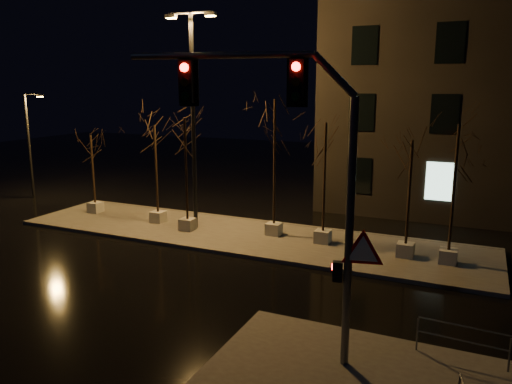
% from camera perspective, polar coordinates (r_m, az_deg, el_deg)
% --- Properties ---
extents(ground, '(90.00, 90.00, 0.00)m').
position_cam_1_polar(ground, '(18.21, -10.10, -10.16)').
color(ground, black).
rests_on(ground, ground).
extents(median, '(22.00, 5.00, 0.15)m').
position_cam_1_polar(median, '(23.07, -1.68, -4.98)').
color(median, '#4D4A45').
rests_on(median, ground).
extents(tree_0, '(1.80, 1.80, 4.27)m').
position_cam_1_polar(tree_0, '(27.70, -18.27, 4.31)').
color(tree_0, '#B3B2A7').
rests_on(tree_0, median).
extents(tree_1, '(1.80, 1.80, 4.96)m').
position_cam_1_polar(tree_1, '(24.77, -11.44, 5.05)').
color(tree_1, '#B3B2A7').
rests_on(tree_1, median).
extents(tree_2, '(1.80, 1.80, 5.42)m').
position_cam_1_polar(tree_2, '(23.08, -8.08, 5.54)').
color(tree_2, '#B3B2A7').
rests_on(tree_2, median).
extents(tree_3, '(1.80, 1.80, 6.27)m').
position_cam_1_polar(tree_3, '(22.02, 2.14, 7.04)').
color(tree_3, '#B3B2A7').
rests_on(tree_3, median).
extents(tree_4, '(1.80, 1.80, 5.32)m').
position_cam_1_polar(tree_4, '(21.12, 7.92, 4.76)').
color(tree_4, '#B3B2A7').
rests_on(tree_4, median).
extents(tree_5, '(1.80, 1.80, 4.78)m').
position_cam_1_polar(tree_5, '(20.10, 17.27, 2.79)').
color(tree_5, '#B3B2A7').
rests_on(tree_5, median).
extents(tree_6, '(1.80, 1.80, 5.46)m').
position_cam_1_polar(tree_6, '(19.78, 21.94, 3.81)').
color(tree_6, '#B3B2A7').
rests_on(tree_6, median).
extents(traffic_signal_mast, '(5.97, 1.36, 7.42)m').
position_cam_1_polar(traffic_signal_mast, '(11.54, 4.92, 3.05)').
color(traffic_signal_mast, '#515358').
rests_on(traffic_signal_mast, sidewalk_corner).
extents(streetlight_main, '(2.47, 0.39, 9.88)m').
position_cam_1_polar(streetlight_main, '(23.34, -7.23, 9.56)').
color(streetlight_main, black).
rests_on(streetlight_main, median).
extents(streetlight_far, '(1.23, 0.54, 6.39)m').
position_cam_1_polar(streetlight_far, '(33.45, -24.40, 5.28)').
color(streetlight_far, black).
rests_on(streetlight_far, ground).
extents(guard_rail_a, '(2.17, 0.19, 0.94)m').
position_cam_1_polar(guard_rail_a, '(13.73, 22.51, -15.13)').
color(guard_rail_a, '#515358').
rests_on(guard_rail_a, sidewalk_corner).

